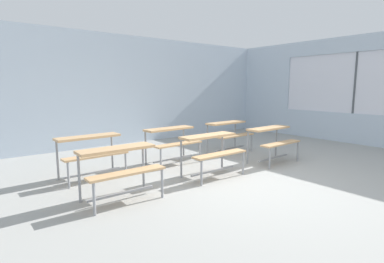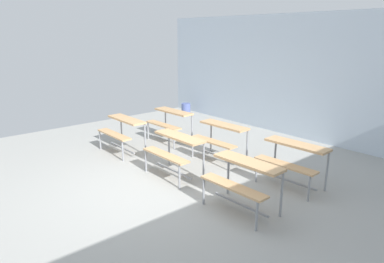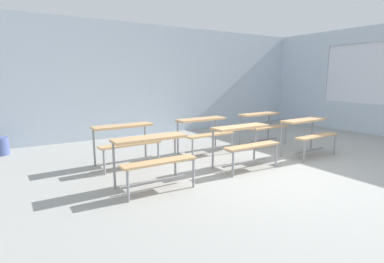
{
  "view_description": "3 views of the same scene",
  "coord_description": "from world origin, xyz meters",
  "px_view_note": "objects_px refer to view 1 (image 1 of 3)",
  "views": [
    {
      "loc": [
        -3.8,
        -3.3,
        1.6
      ],
      "look_at": [
        -0.29,
        1.14,
        0.75
      ],
      "focal_mm": 28.0,
      "sensor_mm": 36.0,
      "label": 1
    },
    {
      "loc": [
        4.43,
        -3.06,
        2.52
      ],
      "look_at": [
        -0.82,
        1.48,
        0.56
      ],
      "focal_mm": 32.49,
      "sensor_mm": 36.0,
      "label": 2
    },
    {
      "loc": [
        -3.8,
        -3.3,
        1.6
      ],
      "look_at": [
        -0.69,
        1.67,
        0.53
      ],
      "focal_mm": 28.0,
      "sensor_mm": 36.0,
      "label": 3
    }
  ],
  "objects_px": {
    "desk_bench_r1c1": "(172,137)",
    "desk_bench_r1c2": "(229,130)",
    "desk_bench_r0c1": "(212,145)",
    "desk_bench_r0c2": "(273,136)",
    "desk_bench_r0c0": "(120,161)",
    "desk_bench_r1c0": "(91,147)"
  },
  "relations": [
    {
      "from": "desk_bench_r1c1",
      "to": "desk_bench_r1c2",
      "type": "bearing_deg",
      "value": -1.58
    },
    {
      "from": "desk_bench_r0c0",
      "to": "desk_bench_r0c2",
      "type": "bearing_deg",
      "value": -0.16
    },
    {
      "from": "desk_bench_r0c0",
      "to": "desk_bench_r1c2",
      "type": "height_order",
      "value": "same"
    },
    {
      "from": "desk_bench_r0c1",
      "to": "desk_bench_r0c2",
      "type": "xyz_separation_m",
      "value": [
        1.67,
        -0.06,
        0.0
      ]
    },
    {
      "from": "desk_bench_r0c0",
      "to": "desk_bench_r1c0",
      "type": "height_order",
      "value": "same"
    },
    {
      "from": "desk_bench_r1c1",
      "to": "desk_bench_r0c2",
      "type": "bearing_deg",
      "value": -38.34
    },
    {
      "from": "desk_bench_r0c1",
      "to": "desk_bench_r1c1",
      "type": "xyz_separation_m",
      "value": [
        -0.03,
        1.2,
        0.0
      ]
    },
    {
      "from": "desk_bench_r0c2",
      "to": "desk_bench_r1c2",
      "type": "xyz_separation_m",
      "value": [
        -0.01,
        1.27,
        0.0
      ]
    },
    {
      "from": "desk_bench_r1c0",
      "to": "desk_bench_r1c2",
      "type": "distance_m",
      "value": 3.39
    },
    {
      "from": "desk_bench_r1c1",
      "to": "desk_bench_r1c2",
      "type": "xyz_separation_m",
      "value": [
        1.69,
        0.01,
        0.0
      ]
    },
    {
      "from": "desk_bench_r1c1",
      "to": "desk_bench_r0c0",
      "type": "bearing_deg",
      "value": -146.41
    },
    {
      "from": "desk_bench_r0c0",
      "to": "desk_bench_r1c1",
      "type": "relative_size",
      "value": 0.98
    },
    {
      "from": "desk_bench_r0c1",
      "to": "desk_bench_r1c1",
      "type": "height_order",
      "value": "same"
    },
    {
      "from": "desk_bench_r0c2",
      "to": "desk_bench_r0c0",
      "type": "bearing_deg",
      "value": 178.33
    },
    {
      "from": "desk_bench_r0c0",
      "to": "desk_bench_r1c0",
      "type": "bearing_deg",
      "value": 88.1
    },
    {
      "from": "desk_bench_r0c2",
      "to": "desk_bench_r1c0",
      "type": "bearing_deg",
      "value": 157.93
    },
    {
      "from": "desk_bench_r1c2",
      "to": "desk_bench_r0c2",
      "type": "bearing_deg",
      "value": -91.46
    },
    {
      "from": "desk_bench_r0c0",
      "to": "desk_bench_r1c0",
      "type": "relative_size",
      "value": 0.99
    },
    {
      "from": "desk_bench_r0c1",
      "to": "desk_bench_r0c2",
      "type": "bearing_deg",
      "value": -2.35
    },
    {
      "from": "desk_bench_r0c0",
      "to": "desk_bench_r1c2",
      "type": "relative_size",
      "value": 0.98
    },
    {
      "from": "desk_bench_r1c2",
      "to": "desk_bench_r1c1",
      "type": "bearing_deg",
      "value": 178.3
    },
    {
      "from": "desk_bench_r1c0",
      "to": "desk_bench_r0c2",
      "type": "bearing_deg",
      "value": -22.24
    }
  ]
}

